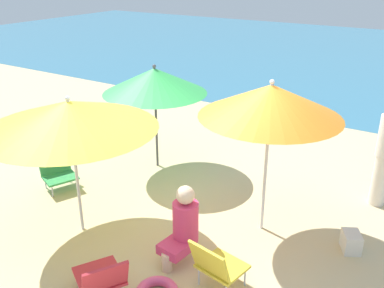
{
  "coord_description": "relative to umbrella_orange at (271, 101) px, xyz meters",
  "views": [
    {
      "loc": [
        2.63,
        -4.01,
        3.29
      ],
      "look_at": [
        -0.62,
        1.16,
        0.7
      ],
      "focal_mm": 40.07,
      "sensor_mm": 36.0,
      "label": 1
    }
  ],
  "objects": [
    {
      "name": "ground_plane",
      "position": [
        -0.83,
        -0.61,
        -1.78
      ],
      "size": [
        40.0,
        40.0,
        0.0
      ],
      "primitive_type": "plane",
      "color": "#D3BC8C"
    },
    {
      "name": "beach_chair_a",
      "position": [
        -0.89,
        -2.1,
        -1.51
      ],
      "size": [
        0.76,
        0.71,
        0.55
      ],
      "rotation": [
        0.0,
        0.0,
        2.61
      ],
      "color": "red",
      "rests_on": "ground_plane"
    },
    {
      "name": "umbrella_yellow",
      "position": [
        -2.02,
        -1.3,
        -0.17
      ],
      "size": [
        2.14,
        2.14,
        1.85
      ],
      "color": "silver",
      "rests_on": "ground_plane"
    },
    {
      "name": "beach_bag",
      "position": [
        1.13,
        0.14,
        -1.66
      ],
      "size": [
        0.31,
        0.34,
        0.25
      ],
      "primitive_type": "cube",
      "rotation": [
        0.0,
        0.0,
        2.06
      ],
      "color": "silver",
      "rests_on": "ground_plane"
    },
    {
      "name": "person_a",
      "position": [
        -0.54,
        -1.09,
        -1.31
      ],
      "size": [
        0.35,
        0.55,
        0.96
      ],
      "rotation": [
        0.0,
        0.0,
        4.59
      ],
      "color": "#DB3866",
      "rests_on": "ground_plane"
    },
    {
      "name": "umbrella_orange",
      "position": [
        0.0,
        0.0,
        0.0
      ],
      "size": [
        1.74,
        1.74,
        2.04
      ],
      "color": "silver",
      "rests_on": "ground_plane"
    },
    {
      "name": "beach_chair_b",
      "position": [
        -3.2,
        -0.65,
        -1.5
      ],
      "size": [
        0.65,
        0.64,
        0.55
      ],
      "rotation": [
        0.0,
        0.0,
        -0.4
      ],
      "color": "#33934C",
      "rests_on": "ground_plane"
    },
    {
      "name": "beach_chair_c",
      "position": [
        0.06,
        -1.36,
        -1.44
      ],
      "size": [
        0.56,
        0.58,
        0.63
      ],
      "rotation": [
        0.0,
        0.0,
        1.39
      ],
      "color": "gold",
      "rests_on": "ground_plane"
    },
    {
      "name": "umbrella_green",
      "position": [
        -2.33,
        0.81,
        -0.26
      ],
      "size": [
        1.72,
        1.72,
        1.79
      ],
      "color": "#4C4C51",
      "rests_on": "ground_plane"
    },
    {
      "name": "sea_water",
      "position": [
        -0.83,
        12.47,
        -1.78
      ],
      "size": [
        40.0,
        16.0,
        0.01
      ],
      "primitive_type": "cube",
      "color": "teal",
      "rests_on": "ground_plane"
    }
  ]
}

